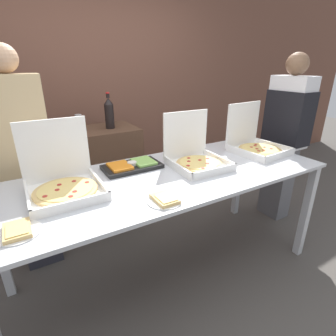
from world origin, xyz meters
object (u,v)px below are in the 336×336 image
(pizza_box_far_right, at_px, (63,180))
(paper_plate_front_right, at_px, (17,231))
(paper_plate_front_left, at_px, (165,199))
(person_guest_plaid, at_px, (25,163))
(pizza_box_far_left, at_px, (196,156))
(soda_can_silver, at_px, (79,120))
(soda_bottle, at_px, (109,113))
(veggie_tray, at_px, (132,166))
(pizza_box_near_left, at_px, (256,143))
(person_server_vest, at_px, (286,131))

(pizza_box_far_right, distance_m, paper_plate_front_right, 0.45)
(paper_plate_front_left, height_order, person_guest_plaid, person_guest_plaid)
(paper_plate_front_right, bearing_deg, person_guest_plaid, 84.06)
(pizza_box_far_left, bearing_deg, paper_plate_front_left, -140.30)
(pizza_box_far_left, relative_size, soda_can_silver, 3.50)
(pizza_box_far_right, bearing_deg, person_guest_plaid, 106.84)
(person_guest_plaid, bearing_deg, soda_bottle, -159.29)
(soda_bottle, bearing_deg, pizza_box_far_right, -124.69)
(paper_plate_front_right, height_order, paper_plate_front_left, same)
(veggie_tray, relative_size, person_guest_plaid, 0.24)
(paper_plate_front_right, bearing_deg, paper_plate_front_left, -6.62)
(pizza_box_near_left, relative_size, soda_can_silver, 3.77)
(veggie_tray, height_order, soda_can_silver, soda_can_silver)
(paper_plate_front_right, xyz_separation_m, veggie_tray, (0.80, 0.48, 0.01))
(person_server_vest, bearing_deg, soda_can_silver, 60.54)
(paper_plate_front_right, height_order, veggie_tray, veggie_tray)
(pizza_box_near_left, height_order, person_guest_plaid, person_guest_plaid)
(paper_plate_front_right, height_order, soda_bottle, soda_bottle)
(person_server_vest, bearing_deg, soda_bottle, 63.12)
(pizza_box_far_left, bearing_deg, pizza_box_far_right, 179.43)
(pizza_box_far_right, height_order, soda_can_silver, pizza_box_far_right)
(pizza_box_near_left, relative_size, soda_bottle, 1.35)
(paper_plate_front_left, xyz_separation_m, veggie_tray, (0.04, 0.57, 0.01))
(paper_plate_front_right, height_order, soda_can_silver, soda_can_silver)
(pizza_box_near_left, bearing_deg, pizza_box_far_left, 176.56)
(soda_can_silver, bearing_deg, soda_bottle, -43.20)
(paper_plate_front_right, distance_m, person_guest_plaid, 0.94)
(pizza_box_near_left, bearing_deg, paper_plate_front_left, -165.84)
(pizza_box_far_left, relative_size, paper_plate_front_right, 2.01)
(paper_plate_front_left, bearing_deg, soda_bottle, 84.05)
(person_server_vest, bearing_deg, paper_plate_front_right, 99.51)
(pizza_box_far_left, distance_m, person_server_vest, 1.26)
(soda_can_silver, bearing_deg, veggie_tray, -81.40)
(paper_plate_front_left, relative_size, soda_can_silver, 1.73)
(pizza_box_near_left, height_order, soda_can_silver, pizza_box_near_left)
(pizza_box_far_left, relative_size, pizza_box_far_right, 0.97)
(pizza_box_far_left, relative_size, veggie_tray, 1.00)
(veggie_tray, relative_size, person_server_vest, 0.25)
(pizza_box_far_left, bearing_deg, soda_bottle, 113.20)
(pizza_box_far_left, xyz_separation_m, paper_plate_front_left, (-0.50, -0.38, -0.06))
(pizza_box_far_left, height_order, person_server_vest, person_server_vest)
(pizza_box_near_left, relative_size, person_guest_plaid, 0.26)
(veggie_tray, bearing_deg, pizza_box_far_right, -164.99)
(pizza_box_far_left, bearing_deg, person_server_vest, 7.98)
(paper_plate_front_left, height_order, veggie_tray, veggie_tray)
(pizza_box_far_left, height_order, paper_plate_front_right, pizza_box_far_left)
(veggie_tray, height_order, person_server_vest, person_server_vest)
(pizza_box_near_left, distance_m, person_server_vest, 0.59)
(paper_plate_front_right, distance_m, soda_bottle, 1.56)
(paper_plate_front_right, distance_m, paper_plate_front_left, 0.77)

